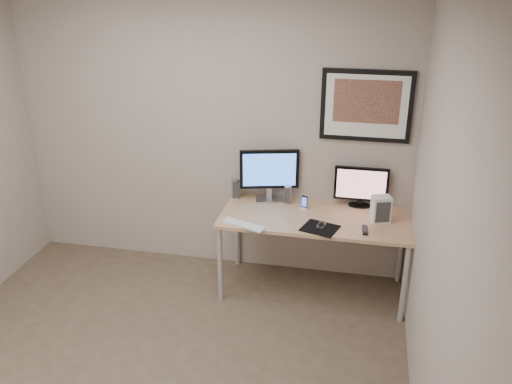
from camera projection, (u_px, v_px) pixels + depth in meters
floor at (150, 377)px, 3.84m from camera, size 3.60×3.60×0.00m
room at (157, 137)px, 3.60m from camera, size 3.60×3.60×3.60m
desk at (315, 223)px, 4.61m from camera, size 1.60×0.70×0.73m
framed_art at (366, 106)px, 4.47m from camera, size 0.75×0.04×0.60m
monitor_large at (269, 173)px, 4.79m from camera, size 0.51×0.22×0.48m
monitor_tv at (361, 186)px, 4.70m from camera, size 0.46×0.11×0.36m
speaker_left at (236, 188)px, 4.91m from camera, size 0.10×0.10×0.19m
speaker_right at (288, 194)px, 4.81m from camera, size 0.07×0.07×0.16m
phone_dock at (304, 202)px, 4.70m from camera, size 0.07×0.07×0.12m
keyboard at (243, 225)px, 4.43m from camera, size 0.40×0.24×0.01m
mousepad at (320, 228)px, 4.38m from camera, size 0.34×0.32×0.00m
mouse at (321, 225)px, 4.40m from camera, size 0.07×0.10×0.03m
remote at (365, 230)px, 4.33m from camera, size 0.05×0.16×0.02m
fan_unit at (381, 209)px, 4.44m from camera, size 0.18×0.15×0.23m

